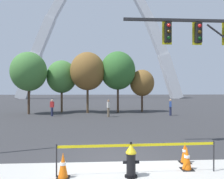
% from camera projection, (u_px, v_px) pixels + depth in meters
% --- Properties ---
extents(ground_plane, '(240.00, 240.00, 0.00)m').
position_uv_depth(ground_plane, '(119.00, 161.00, 7.75)').
color(ground_plane, '#333335').
extents(fire_hydrant, '(0.46, 0.48, 0.99)m').
position_uv_depth(fire_hydrant, '(131.00, 161.00, 6.29)').
color(fire_hydrant, black).
rests_on(fire_hydrant, ground).
extents(caution_tape_barrier, '(4.69, 0.21, 0.93)m').
position_uv_depth(caution_tape_barrier, '(138.00, 153.00, 6.49)').
color(caution_tape_barrier, '#232326').
rests_on(caution_tape_barrier, ground).
extents(traffic_cone_by_hydrant, '(0.36, 0.36, 0.73)m').
position_uv_depth(traffic_cone_by_hydrant, '(63.00, 166.00, 6.18)').
color(traffic_cone_by_hydrant, black).
rests_on(traffic_cone_by_hydrant, ground).
extents(traffic_cone_mid_sidewalk, '(0.36, 0.36, 0.73)m').
position_uv_depth(traffic_cone_mid_sidewalk, '(187.00, 158.00, 6.86)').
color(traffic_cone_mid_sidewalk, black).
rests_on(traffic_cone_mid_sidewalk, ground).
extents(traffic_cone_curb_edge, '(0.36, 0.36, 0.73)m').
position_uv_depth(traffic_cone_curb_edge, '(185.00, 152.00, 7.51)').
color(traffic_cone_curb_edge, black).
rests_on(traffic_cone_curb_edge, ground).
extents(traffic_signal_gantry, '(6.42, 0.44, 6.00)m').
position_uv_depth(traffic_signal_gantry, '(221.00, 50.00, 10.09)').
color(traffic_signal_gantry, '#232326').
rests_on(traffic_signal_gantry, ground).
extents(monument_arch, '(49.45, 3.08, 40.95)m').
position_uv_depth(monument_arch, '(101.00, 39.00, 66.68)').
color(monument_arch, silver).
rests_on(monument_arch, ground).
extents(tree_far_left, '(3.67, 3.67, 6.42)m').
position_uv_depth(tree_far_left, '(29.00, 72.00, 22.98)').
color(tree_far_left, '#473323').
rests_on(tree_far_left, ground).
extents(tree_left_mid, '(3.32, 3.32, 5.81)m').
position_uv_depth(tree_left_mid, '(62.00, 77.00, 24.93)').
color(tree_left_mid, brown).
rests_on(tree_left_mid, ground).
extents(tree_center_left, '(3.78, 3.78, 6.62)m').
position_uv_depth(tree_center_left, '(88.00, 71.00, 24.23)').
color(tree_center_left, brown).
rests_on(tree_center_left, ground).
extents(tree_center_right, '(3.88, 3.88, 6.79)m').
position_uv_depth(tree_center_right, '(118.00, 71.00, 24.79)').
color(tree_center_right, '#473323').
rests_on(tree_center_right, ground).
extents(tree_right_mid, '(2.75, 2.75, 4.82)m').
position_uv_depth(tree_right_mid, '(142.00, 83.00, 25.46)').
color(tree_right_mid, '#473323').
rests_on(tree_right_mid, ground).
extents(pedestrian_walking_left, '(0.38, 0.27, 1.59)m').
position_uv_depth(pedestrian_walking_left, '(52.00, 108.00, 21.12)').
color(pedestrian_walking_left, '#232847').
rests_on(pedestrian_walking_left, ground).
extents(pedestrian_standing_center, '(0.31, 0.39, 1.59)m').
position_uv_depth(pedestrian_standing_center, '(170.00, 107.00, 21.58)').
color(pedestrian_standing_center, '#232847').
rests_on(pedestrian_standing_center, ground).
extents(pedestrian_walking_right, '(0.29, 0.38, 1.59)m').
position_uv_depth(pedestrian_walking_right, '(108.00, 108.00, 20.52)').
color(pedestrian_walking_right, brown).
rests_on(pedestrian_walking_right, ground).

